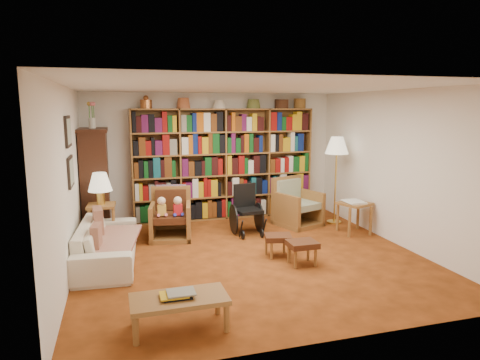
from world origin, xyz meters
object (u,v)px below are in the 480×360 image
object	(u,v)px
side_table_lamp	(102,214)
footstool_b	(302,246)
wheelchair	(247,211)
footstool_a	(278,239)
sofa	(108,243)
coffee_table	(179,301)
floor_lamp	(337,149)
armchair_sage	(296,207)
side_table_papers	(354,208)
armchair_leather	(170,217)

from	to	relation	value
side_table_lamp	footstool_b	size ratio (longest dim) A/B	1.58
wheelchair	footstool_a	distance (m)	1.31
sofa	coffee_table	size ratio (longest dim) A/B	2.01
sofa	floor_lamp	distance (m)	4.47
side_table_lamp	armchair_sage	world-z (taller)	armchair_sage
floor_lamp	coffee_table	size ratio (longest dim) A/B	1.71
coffee_table	side_table_papers	bearing A→B (deg)	35.78
floor_lamp	footstool_b	distance (m)	2.71
side_table_lamp	side_table_papers	bearing A→B (deg)	-8.99
side_table_lamp	armchair_leather	world-z (taller)	armchair_leather
armchair_leather	footstool_b	size ratio (longest dim) A/B	2.14
armchair_sage	footstool_a	xyz separation A→B (m)	(-0.98, -1.61, -0.07)
side_table_lamp	armchair_sage	bearing A→B (deg)	2.56
sofa	footstool_a	distance (m)	2.50
sofa	coffee_table	world-z (taller)	sofa
floor_lamp	armchair_leather	bearing A→B (deg)	-178.98
sofa	footstool_a	xyz separation A→B (m)	(2.46, -0.47, -0.02)
armchair_leather	floor_lamp	world-z (taller)	floor_lamp
wheelchair	footstool_b	xyz separation A→B (m)	(0.30, -1.72, -0.12)
side_table_lamp	wheelchair	size ratio (longest dim) A/B	0.74
side_table_lamp	footstool_a	xyz separation A→B (m)	(2.56, -1.45, -0.21)
armchair_sage	footstool_b	bearing A→B (deg)	-110.97
side_table_lamp	footstool_b	bearing A→B (deg)	-34.15
footstool_a	footstool_b	distance (m)	0.47
armchair_leather	armchair_sage	world-z (taller)	armchair_sage
footstool_a	footstool_b	world-z (taller)	footstool_b
footstool_b	coffee_table	size ratio (longest dim) A/B	0.42
armchair_leather	wheelchair	bearing A→B (deg)	-5.43
footstool_b	side_table_papers	bearing A→B (deg)	37.83
wheelchair	side_table_papers	xyz separation A→B (m)	(1.84, -0.53, 0.07)
side_table_lamp	floor_lamp	xyz separation A→B (m)	(4.30, 0.03, 0.96)
side_table_papers	footstool_b	xyz separation A→B (m)	(-1.54, -1.19, -0.18)
armchair_leather	footstool_b	distance (m)	2.48
side_table_papers	floor_lamp	bearing A→B (deg)	90.00
sofa	side_table_papers	world-z (taller)	side_table_papers
footstool_b	sofa	bearing A→B (deg)	161.54
sofa	coffee_table	bearing A→B (deg)	-157.50
wheelchair	side_table_lamp	bearing A→B (deg)	176.49
floor_lamp	coffee_table	xyz separation A→B (m)	(-3.47, -3.21, -1.15)
sofa	side_table_papers	size ratio (longest dim) A/B	3.08
side_table_lamp	side_table_papers	distance (m)	4.35
wheelchair	side_table_papers	bearing A→B (deg)	-16.03
armchair_sage	footstool_b	xyz separation A→B (m)	(-0.78, -2.03, -0.06)
footstool_a	coffee_table	xyz separation A→B (m)	(-1.73, -1.73, 0.03)
footstool_a	side_table_papers	bearing A→B (deg)	23.86
armchair_leather	floor_lamp	size ratio (longest dim) A/B	0.52
sofa	floor_lamp	xyz separation A→B (m)	(4.20, 1.02, 1.16)
armchair_leather	sofa	bearing A→B (deg)	-136.60
side_table_papers	footstool_a	size ratio (longest dim) A/B	1.39
armchair_leather	footstool_a	world-z (taller)	armchair_leather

